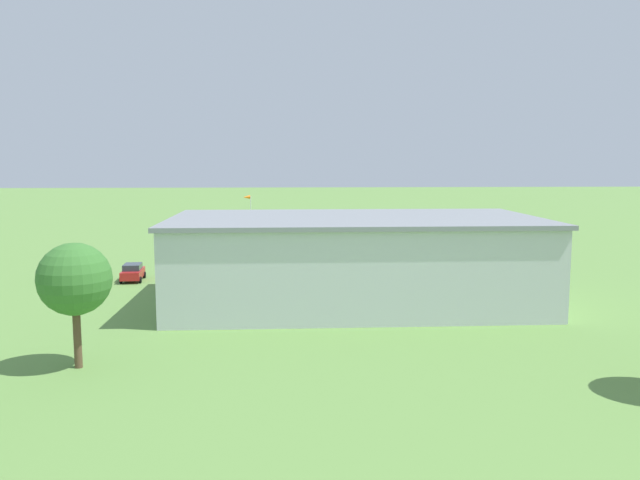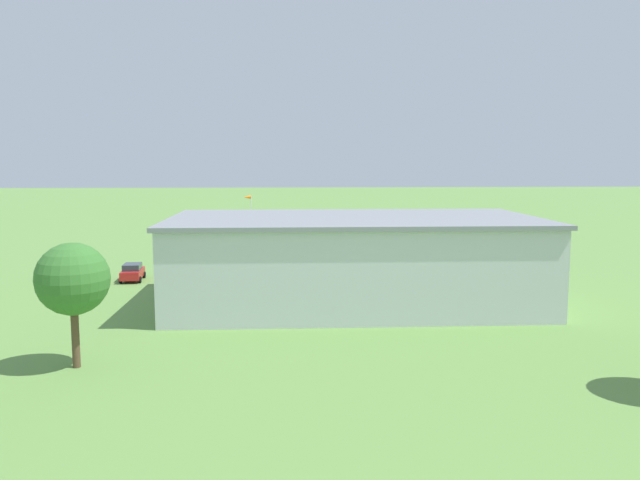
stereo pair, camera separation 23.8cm
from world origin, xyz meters
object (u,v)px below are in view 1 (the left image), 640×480
(biplane, at_px, (307,226))
(windsock, at_px, (247,200))
(person_crossing_taxiway, at_px, (299,263))
(tree_near_perimeter_road, at_px, (75,280))
(person_at_fence_line, at_px, (451,264))
(car_red, at_px, (133,272))
(person_near_hangar_door, at_px, (351,262))
(person_by_parked_cars, at_px, (197,263))
(car_grey, at_px, (208,269))
(car_green, at_px, (67,271))
(hangar, at_px, (354,260))

(biplane, distance_m, windsock, 21.28)
(person_crossing_taxiway, distance_m, tree_near_perimeter_road, 34.85)
(windsock, bearing_deg, person_at_fence_line, 122.21)
(car_red, relative_size, tree_near_perimeter_road, 0.57)
(biplane, distance_m, tree_near_perimeter_road, 50.80)
(person_near_hangar_door, height_order, person_by_parked_cars, person_by_parked_cars)
(biplane, xyz_separation_m, tree_near_perimeter_road, (14.78, 48.55, 2.06))
(tree_near_perimeter_road, bearing_deg, car_red, -83.19)
(person_near_hangar_door, bearing_deg, person_by_parked_cars, 0.70)
(biplane, relative_size, car_grey, 1.77)
(person_by_parked_cars, height_order, tree_near_perimeter_road, tree_near_perimeter_road)
(car_grey, distance_m, windsock, 39.69)
(person_by_parked_cars, height_order, windsock, windsock)
(car_green, distance_m, person_crossing_taxiway, 23.55)
(biplane, xyz_separation_m, person_by_parked_cars, (12.41, 16.59, -2.17))
(person_at_fence_line, xyz_separation_m, windsock, (23.74, -37.68, 4.63))
(hangar, bearing_deg, person_by_parked_cars, -47.21)
(person_by_parked_cars, bearing_deg, car_green, 20.01)
(person_crossing_taxiway, height_order, tree_near_perimeter_road, tree_near_perimeter_road)
(person_at_fence_line, distance_m, person_by_parked_cars, 27.15)
(car_red, height_order, person_near_hangar_door, car_red)
(car_grey, distance_m, person_by_parked_cars, 4.02)
(biplane, xyz_separation_m, person_near_hangar_door, (-4.24, 16.38, -2.27))
(person_at_fence_line, bearing_deg, hangar, 50.19)
(biplane, height_order, person_near_hangar_door, biplane)
(person_crossing_taxiway, bearing_deg, car_grey, 21.39)
(car_red, xyz_separation_m, windsock, (-8.88, -41.05, 4.58))
(car_red, bearing_deg, person_by_parked_cars, -135.95)
(biplane, bearing_deg, windsock, -64.58)
(hangar, xyz_separation_m, car_red, (20.66, -10.97, -2.73))
(person_at_fence_line, xyz_separation_m, person_by_parked_cars, (27.07, -2.00, 0.05))
(person_at_fence_line, height_order, person_near_hangar_door, person_at_fence_line)
(hangar, height_order, car_green, hangar)
(car_green, bearing_deg, person_at_fence_line, -176.43)
(car_red, height_order, windsock, windsock)
(car_grey, height_order, car_red, car_red)
(biplane, xyz_separation_m, person_at_fence_line, (-14.66, 18.58, -2.22))
(person_near_hangar_door, bearing_deg, person_at_fence_line, 168.07)
(car_green, xyz_separation_m, person_by_parked_cars, (-12.22, -4.45, 0.02))
(hangar, distance_m, tree_near_perimeter_road, 23.51)
(car_grey, xyz_separation_m, person_crossing_taxiway, (-9.34, -3.66, -0.09))
(person_crossing_taxiway, distance_m, person_by_parked_cars, 10.91)
(car_grey, xyz_separation_m, car_red, (7.12, 1.66, 0.02))
(tree_near_perimeter_road, bearing_deg, person_crossing_taxiway, -112.58)
(hangar, bearing_deg, person_at_fence_line, -129.81)
(person_near_hangar_door, height_order, tree_near_perimeter_road, tree_near_perimeter_road)
(car_red, xyz_separation_m, car_green, (6.68, -0.91, -0.02))
(car_green, height_order, tree_near_perimeter_road, tree_near_perimeter_road)
(person_at_fence_line, bearing_deg, car_red, 5.89)
(person_near_hangar_door, height_order, windsock, windsock)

